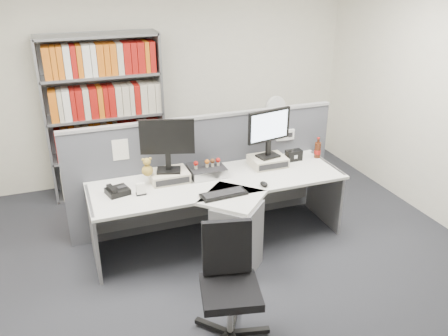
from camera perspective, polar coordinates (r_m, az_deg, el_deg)
name	(u,v)px	position (r m, az deg, el deg)	size (l,w,h in m)	color
ground	(248,285)	(4.50, 2.96, -14.00)	(5.50, 5.50, 0.00)	#303138
room_shell	(253,97)	(3.68, 3.55, 8.58)	(5.04, 5.54, 2.72)	white
partition	(206,170)	(5.17, -2.25, -0.22)	(3.00, 0.08, 1.27)	#4E5058
desk	(226,212)	(4.71, 0.23, -5.43)	(2.60, 1.20, 0.72)	silver
monitor_riser_left	(169,176)	(4.77, -6.69, -0.95)	(0.38, 0.31, 0.10)	beige
monitor_riser_right	(268,161)	(5.11, 5.35, 0.85)	(0.38, 0.31, 0.10)	beige
monitor_left	(167,141)	(4.63, -6.91, 3.29)	(0.52, 0.23, 0.55)	black
monitor_right	(269,129)	(4.98, 5.50, 4.71)	(0.51, 0.21, 0.53)	black
desktop_pc	(207,171)	(4.86, -2.12, -0.32)	(0.36, 0.32, 0.10)	black
figurines	(208,162)	(4.81, -1.91, 0.70)	(0.29, 0.05, 0.09)	beige
keyboard	(224,194)	(4.45, -0.04, -3.19)	(0.45, 0.20, 0.03)	black
mouse	(264,184)	(4.65, 4.88, -1.96)	(0.07, 0.11, 0.04)	black
desk_phone	(117,191)	(4.58, -12.88, -2.73)	(0.24, 0.23, 0.09)	black
desk_calendar	(141,190)	(4.52, -10.09, -2.64)	(0.10, 0.07, 0.12)	black
plush_toy	(147,168)	(4.65, -9.33, -0.02)	(0.11, 0.11, 0.19)	olive
speaker	(294,155)	(5.27, 8.48, 1.55)	(0.18, 0.10, 0.12)	black
cola_bottle	(318,150)	(5.38, 11.32, 2.16)	(0.07, 0.07, 0.24)	#3F190A
shelving_unit	(105,119)	(5.99, -14.24, 5.82)	(1.41, 0.40, 2.00)	gray
filing_cabinet	(273,156)	(6.34, 5.97, 1.44)	(0.45, 0.61, 0.70)	gray
desk_fan	(275,110)	(6.13, 6.23, 7.06)	(0.29, 0.17, 0.48)	white
office_chair	(229,281)	(3.72, 0.63, -13.57)	(0.62, 0.61, 0.93)	silver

